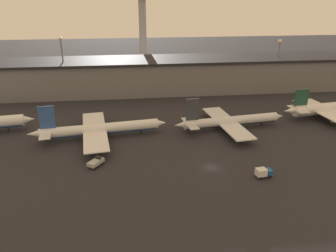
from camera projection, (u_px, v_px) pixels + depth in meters
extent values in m
plane|color=#26262B|center=(211.00, 167.00, 96.61)|extent=(600.00, 600.00, 0.00)
cube|color=slate|center=(174.00, 76.00, 169.61)|extent=(182.32, 24.46, 15.61)
cube|color=black|center=(174.00, 60.00, 166.43)|extent=(182.32, 26.46, 1.20)
cone|color=white|center=(27.00, 119.00, 121.76)|extent=(5.60, 4.67, 4.07)
cylinder|color=black|center=(8.00, 129.00, 121.35)|extent=(0.50, 0.50, 1.93)
cylinder|color=white|center=(100.00, 129.00, 115.32)|extent=(41.30, 8.65, 3.61)
cylinder|color=#2D519E|center=(101.00, 130.00, 115.56)|extent=(39.19, 7.86, 3.07)
cone|color=white|center=(160.00, 123.00, 120.14)|extent=(4.72, 3.93, 3.43)
cone|color=white|center=(35.00, 134.00, 110.36)|extent=(5.75, 3.71, 3.07)
cube|color=#2D519E|center=(47.00, 117.00, 109.29)|extent=(5.06, 1.02, 7.93)
cube|color=white|center=(46.00, 132.00, 111.09)|extent=(5.18, 13.33, 0.24)
cube|color=white|center=(95.00, 130.00, 115.04)|extent=(12.32, 36.78, 0.36)
cylinder|color=gray|center=(97.00, 123.00, 124.86)|extent=(4.18, 2.46, 1.98)
cylinder|color=gray|center=(100.00, 145.00, 106.71)|extent=(4.18, 2.46, 1.98)
cylinder|color=black|center=(141.00, 131.00, 119.52)|extent=(0.50, 0.50, 1.62)
cylinder|color=black|center=(95.00, 134.00, 117.15)|extent=(0.50, 0.50, 1.62)
cylinder|color=black|center=(95.00, 137.00, 114.56)|extent=(0.50, 0.50, 1.62)
cylinder|color=silver|center=(231.00, 121.00, 122.79)|extent=(37.18, 7.95, 3.42)
cylinder|color=#333842|center=(231.00, 122.00, 123.02)|extent=(35.28, 7.21, 2.90)
cone|color=silver|center=(278.00, 116.00, 127.14)|extent=(4.47, 3.73, 3.25)
cone|color=silver|center=(181.00, 125.00, 118.31)|extent=(5.44, 3.51, 2.90)
cube|color=#333842|center=(192.00, 110.00, 117.14)|extent=(4.80, 0.99, 8.15)
cube|color=silver|center=(190.00, 123.00, 118.97)|extent=(4.87, 12.38, 0.24)
cube|color=silver|center=(227.00, 122.00, 122.54)|extent=(11.58, 34.15, 0.36)
cylinder|color=gray|center=(220.00, 116.00, 131.66)|extent=(3.96, 2.33, 1.88)
cylinder|color=gray|center=(240.00, 135.00, 114.82)|extent=(3.96, 2.33, 1.88)
cylinder|color=black|center=(262.00, 124.00, 126.61)|extent=(0.50, 0.50, 1.54)
cylinder|color=black|center=(225.00, 126.00, 124.54)|extent=(0.50, 0.50, 1.54)
cylinder|color=black|center=(228.00, 129.00, 122.09)|extent=(0.50, 0.50, 1.54)
cylinder|color=white|center=(326.00, 108.00, 133.62)|extent=(29.41, 7.86, 4.31)
cylinder|color=#ADB2B7|center=(325.00, 110.00, 133.91)|extent=(27.89, 7.04, 3.66)
cone|color=white|center=(291.00, 111.00, 129.93)|extent=(6.87, 4.43, 3.66)
cube|color=#1E4738|center=(302.00, 97.00, 128.83)|extent=(6.04, 1.14, 6.63)
cube|color=white|center=(298.00, 109.00, 130.53)|extent=(5.51, 10.43, 0.24)
cube|color=white|center=(322.00, 110.00, 133.50)|extent=(12.82, 28.66, 0.36)
cylinder|color=gray|center=(312.00, 107.00, 141.21)|extent=(5.00, 2.94, 2.37)
cylinder|color=black|center=(319.00, 114.00, 136.03)|extent=(0.50, 0.50, 1.94)
cylinder|color=black|center=(324.00, 117.00, 132.93)|extent=(0.50, 0.50, 1.94)
cube|color=#195199|center=(269.00, 172.00, 91.36)|extent=(1.63, 2.43, 1.51)
cube|color=silver|center=(261.00, 172.00, 90.72)|extent=(3.06, 2.61, 2.02)
cylinder|color=black|center=(267.00, 174.00, 92.49)|extent=(0.95, 0.68, 0.89)
cylinder|color=black|center=(270.00, 177.00, 90.95)|extent=(0.95, 0.68, 0.89)
cylinder|color=black|center=(257.00, 175.00, 91.84)|extent=(0.95, 0.68, 0.89)
cylinder|color=black|center=(260.00, 178.00, 90.30)|extent=(0.95, 0.68, 0.89)
cube|color=#9EA3A8|center=(96.00, 162.00, 96.92)|extent=(5.05, 5.66, 1.16)
cube|color=black|center=(98.00, 157.00, 97.59)|extent=(1.84, 1.60, 0.80)
cylinder|color=black|center=(97.00, 162.00, 99.00)|extent=(1.04, 1.10, 0.90)
cylinder|color=black|center=(102.00, 163.00, 98.16)|extent=(1.04, 1.10, 0.90)
cylinder|color=black|center=(90.00, 166.00, 96.33)|extent=(1.04, 1.10, 0.90)
cylinder|color=black|center=(95.00, 168.00, 95.48)|extent=(1.04, 1.10, 0.90)
cylinder|color=slate|center=(64.00, 69.00, 158.84)|extent=(0.70, 0.70, 27.15)
sphere|color=beige|center=(60.00, 39.00, 153.47)|extent=(1.80, 1.80, 1.80)
cylinder|color=slate|center=(277.00, 66.00, 171.35)|extent=(0.70, 0.70, 24.25)
sphere|color=beige|center=(280.00, 41.00, 166.53)|extent=(1.80, 1.80, 1.80)
cylinder|color=#99999E|center=(143.00, 37.00, 200.08)|extent=(4.40, 4.40, 44.82)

